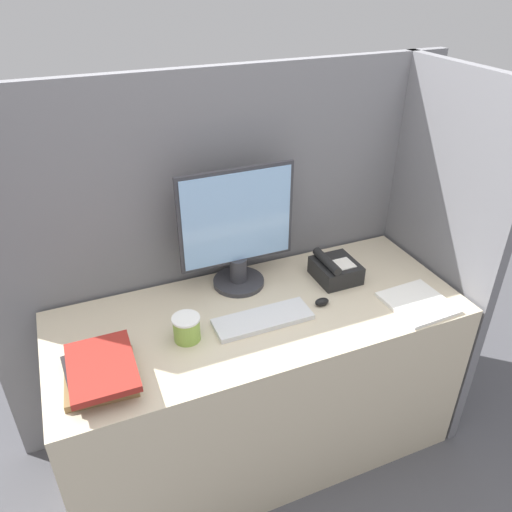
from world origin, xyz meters
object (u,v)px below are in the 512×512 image
Objects in this scene: monitor at (237,233)px; book_stack at (101,372)px; coffee_cup at (187,328)px; desk_telephone at (335,269)px; mouse at (322,302)px; keyboard at (263,319)px.

book_stack is at bearing -149.82° from monitor.
desk_telephone reaches higher than coffee_cup.
mouse is 0.86m from book_stack.
coffee_cup reaches higher than book_stack.
monitor is 0.73m from book_stack.
monitor is 0.45m from desk_telephone.
keyboard is at bearing -178.87° from mouse.
desk_telephone is (0.69, 0.14, -0.00)m from coffee_cup.
mouse is 0.58× the size of coffee_cup.
mouse is at bearing -0.87° from coffee_cup.
desk_telephone reaches higher than book_stack.
monitor is 5.06× the size of coffee_cup.
desk_telephone is at bearing 20.86° from keyboard.
monitor reaches higher than desk_telephone.
desk_telephone is at bearing 45.85° from mouse.
keyboard is 0.61m from book_stack.
book_stack reaches higher than keyboard.
book_stack is (-0.86, -0.09, 0.02)m from mouse.
monitor reaches higher than coffee_cup.
desk_telephone is (0.14, 0.15, 0.03)m from mouse.
monitor is 1.36× the size of keyboard.
coffee_cup is 0.55× the size of desk_telephone.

